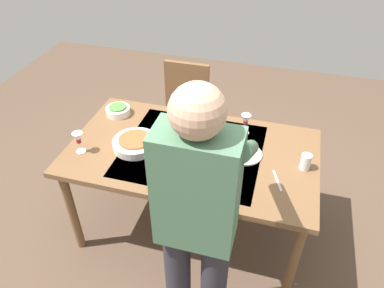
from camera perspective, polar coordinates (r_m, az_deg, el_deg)
The scene contains 15 objects.
ground_plane at distance 2.98m, azimuth -0.00°, elevation -12.54°, with size 6.00×6.00×0.00m, color brown.
dining_table at distance 2.48m, azimuth -0.00°, elevation -2.25°, with size 1.64×0.93×0.77m.
chair_near at distance 3.31m, azimuth -1.28°, elevation 5.65°, with size 0.40×0.40×0.91m.
person_server at distance 1.75m, azimuth 0.81°, elevation -11.76°, with size 0.42×0.61×1.69m.
wine_bottle at distance 2.15m, azimuth 2.58°, elevation -3.44°, with size 0.07×0.07×0.30m.
wine_glass_left at distance 2.55m, azimuth 8.32°, elevation 3.60°, with size 0.07×0.07×0.15m.
wine_glass_right at distance 2.47m, azimuth -17.21°, elevation 0.75°, with size 0.07×0.07×0.15m.
water_cup_near_left at distance 2.39m, azimuth -1.48°, elevation -0.19°, with size 0.07×0.07×0.11m, color silver.
water_cup_near_right at distance 2.37m, azimuth 17.18°, elevation -2.66°, with size 0.07×0.07×0.11m, color silver.
water_cup_far_left at distance 2.31m, azimuth -4.37°, elevation -2.11°, with size 0.08×0.08×0.09m, color silver.
serving_bowl_pasta at distance 2.47m, azimuth -8.78°, elevation 0.18°, with size 0.30×0.30×0.07m.
side_bowl_salad at distance 2.82m, azimuth -11.39°, elevation 5.15°, with size 0.18×0.18×0.07m.
dinner_plate_near at distance 2.60m, azimuth 1.69°, elevation 2.13°, with size 0.23×0.23×0.01m, color white.
dinner_plate_far at distance 2.42m, azimuth 8.14°, elevation -1.53°, with size 0.23×0.23×0.01m, color white.
table_fork at distance 2.27m, azimuth 13.07°, elevation -5.56°, with size 0.01×0.18×0.01m, color silver.
Camera 1 is at (-0.52, 1.83, 2.30)m, focal length 34.42 mm.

